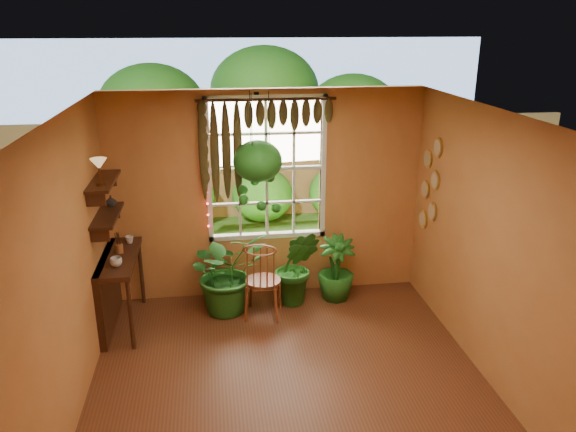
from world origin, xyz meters
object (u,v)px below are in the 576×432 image
object	(u,v)px
hanging_basket	(258,166)
counter_ledge	(112,284)
windsor_chair	(263,291)
potted_plant_mid	(297,267)
potted_plant_left	(227,271)

from	to	relation	value
hanging_basket	counter_ledge	bearing A→B (deg)	-168.06
windsor_chair	potted_plant_mid	size ratio (longest dim) A/B	1.15
hanging_basket	potted_plant_mid	bearing A→B (deg)	-14.24
windsor_chair	hanging_basket	distance (m)	1.53
counter_ledge	hanging_basket	distance (m)	2.21
windsor_chair	potted_plant_mid	world-z (taller)	windsor_chair
potted_plant_mid	hanging_basket	bearing A→B (deg)	165.76
windsor_chair	hanging_basket	bearing A→B (deg)	103.80
potted_plant_left	potted_plant_mid	size ratio (longest dim) A/B	1.05
windsor_chair	hanging_basket	xyz separation A→B (m)	(-0.00, 0.39, 1.48)
potted_plant_left	windsor_chair	bearing A→B (deg)	-26.19
windsor_chair	potted_plant_left	distance (m)	0.51
windsor_chair	hanging_basket	size ratio (longest dim) A/B	0.79
potted_plant_mid	hanging_basket	world-z (taller)	hanging_basket
potted_plant_left	hanging_basket	bearing A→B (deg)	23.30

